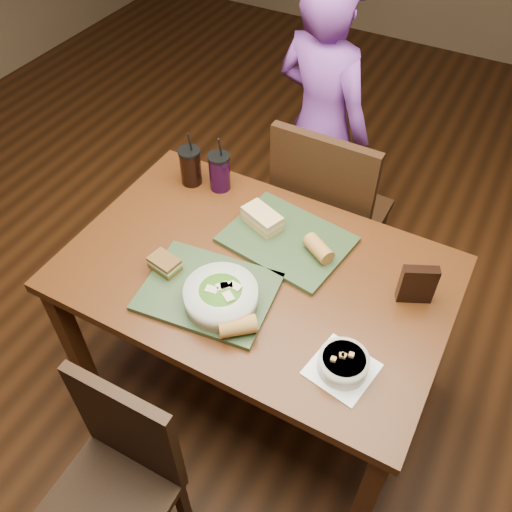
# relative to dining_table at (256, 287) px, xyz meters

# --- Properties ---
(ground) EXTENTS (6.00, 6.00, 0.00)m
(ground) POSITION_rel_dining_table_xyz_m (0.00, 0.00, -0.66)
(ground) COLOR #381C0B
(ground) RESTS_ON ground
(dining_table) EXTENTS (1.30, 0.85, 0.75)m
(dining_table) POSITION_rel_dining_table_xyz_m (0.00, 0.00, 0.00)
(dining_table) COLOR #49230E
(dining_table) RESTS_ON ground
(chair_near) EXTENTS (0.36, 0.36, 0.83)m
(chair_near) POSITION_rel_dining_table_xyz_m (-0.09, -0.71, -0.20)
(chair_near) COLOR black
(chair_near) RESTS_ON ground
(chair_far) EXTENTS (0.43, 0.43, 1.00)m
(chair_far) POSITION_rel_dining_table_xyz_m (0.03, 0.59, -0.11)
(chair_far) COLOR black
(chair_far) RESTS_ON ground
(diner) EXTENTS (0.58, 0.45, 1.39)m
(diner) POSITION_rel_dining_table_xyz_m (-0.19, 0.98, 0.04)
(diner) COLOR #793797
(diner) RESTS_ON ground
(tray_near) EXTENTS (0.46, 0.37, 0.02)m
(tray_near) POSITION_rel_dining_table_xyz_m (-0.09, -0.16, 0.10)
(tray_near) COLOR #283A1F
(tray_near) RESTS_ON dining_table
(tray_far) EXTENTS (0.46, 0.38, 0.02)m
(tray_far) POSITION_rel_dining_table_xyz_m (0.03, 0.17, 0.10)
(tray_far) COLOR #283A1F
(tray_far) RESTS_ON dining_table
(salad_bowl) EXTENTS (0.23, 0.23, 0.08)m
(salad_bowl) POSITION_rel_dining_table_xyz_m (-0.02, -0.19, 0.15)
(salad_bowl) COLOR silver
(salad_bowl) RESTS_ON tray_near
(soup_bowl) EXTENTS (0.21, 0.21, 0.07)m
(soup_bowl) POSITION_rel_dining_table_xyz_m (0.41, -0.22, 0.12)
(soup_bowl) COLOR white
(soup_bowl) RESTS_ON dining_table
(sandwich_near) EXTENTS (0.11, 0.08, 0.05)m
(sandwich_near) POSITION_rel_dining_table_xyz_m (-0.26, -0.15, 0.13)
(sandwich_near) COLOR #593819
(sandwich_near) RESTS_ON tray_near
(sandwich_far) EXTENTS (0.17, 0.13, 0.06)m
(sandwich_far) POSITION_rel_dining_table_xyz_m (-0.08, 0.19, 0.14)
(sandwich_far) COLOR tan
(sandwich_far) RESTS_ON tray_far
(baguette_near) EXTENTS (0.12, 0.12, 0.06)m
(baguette_near) POSITION_rel_dining_table_xyz_m (0.08, -0.26, 0.14)
(baguette_near) COLOR #AD7533
(baguette_near) RESTS_ON tray_near
(baguette_far) EXTENTS (0.13, 0.11, 0.06)m
(baguette_far) POSITION_rel_dining_table_xyz_m (0.16, 0.15, 0.14)
(baguette_far) COLOR #AD7533
(baguette_far) RESTS_ON tray_far
(cup_cola) EXTENTS (0.09, 0.09, 0.24)m
(cup_cola) POSITION_rel_dining_table_xyz_m (-0.45, 0.29, 0.17)
(cup_cola) COLOR black
(cup_cola) RESTS_ON dining_table
(cup_berry) EXTENTS (0.09, 0.09, 0.24)m
(cup_berry) POSITION_rel_dining_table_xyz_m (-0.33, 0.32, 0.17)
(cup_berry) COLOR black
(cup_berry) RESTS_ON dining_table
(chip_bag) EXTENTS (0.12, 0.08, 0.15)m
(chip_bag) POSITION_rel_dining_table_xyz_m (0.51, 0.13, 0.16)
(chip_bag) COLOR black
(chip_bag) RESTS_ON dining_table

